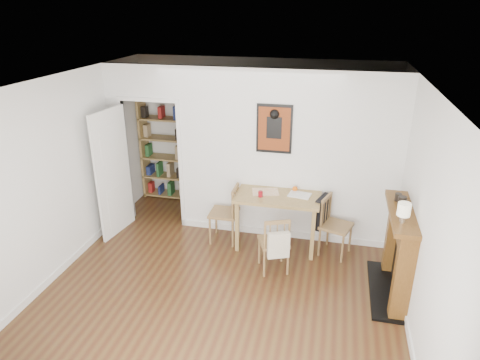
% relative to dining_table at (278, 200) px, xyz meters
% --- Properties ---
extents(ground, '(5.20, 5.20, 0.00)m').
position_rel_dining_table_xyz_m(ground, '(-0.53, -1.10, -0.74)').
color(ground, '#4C3318').
rests_on(ground, ground).
extents(room_shell, '(5.20, 5.20, 5.20)m').
position_rel_dining_table_xyz_m(room_shell, '(-0.43, 0.24, 0.56)').
color(room_shell, silver).
rests_on(room_shell, ground).
extents(dining_table, '(1.23, 0.78, 0.84)m').
position_rel_dining_table_xyz_m(dining_table, '(0.00, 0.00, 0.00)').
color(dining_table, tan).
rests_on(dining_table, ground).
extents(chair_left, '(0.46, 0.46, 0.92)m').
position_rel_dining_table_xyz_m(chair_left, '(-0.81, -0.07, -0.28)').
color(chair_left, olive).
rests_on(chair_left, ground).
extents(chair_right, '(0.61, 0.56, 0.89)m').
position_rel_dining_table_xyz_m(chair_right, '(0.84, -0.08, -0.27)').
color(chair_right, olive).
rests_on(chair_right, ground).
extents(chair_front, '(0.55, 0.58, 0.84)m').
position_rel_dining_table_xyz_m(chair_front, '(0.05, -0.69, -0.31)').
color(chair_front, olive).
rests_on(chair_front, ground).
extents(bookshelf, '(0.82, 0.33, 1.94)m').
position_rel_dining_table_xyz_m(bookshelf, '(-2.32, 1.30, 0.22)').
color(bookshelf, tan).
rests_on(bookshelf, ground).
extents(fireplace, '(0.45, 1.25, 1.16)m').
position_rel_dining_table_xyz_m(fireplace, '(1.63, -0.85, -0.12)').
color(fireplace, brown).
rests_on(fireplace, ground).
extents(red_glass, '(0.07, 0.07, 0.09)m').
position_rel_dining_table_xyz_m(red_glass, '(-0.24, -0.15, 0.14)').
color(red_glass, maroon).
rests_on(red_glass, dining_table).
extents(orange_fruit, '(0.08, 0.08, 0.08)m').
position_rel_dining_table_xyz_m(orange_fruit, '(0.22, 0.16, 0.14)').
color(orange_fruit, '#E35D0B').
rests_on(orange_fruit, dining_table).
extents(placemat, '(0.44, 0.37, 0.00)m').
position_rel_dining_table_xyz_m(placemat, '(-0.20, 0.03, 0.10)').
color(placemat, beige).
rests_on(placemat, dining_table).
extents(notebook, '(0.35, 0.28, 0.02)m').
position_rel_dining_table_xyz_m(notebook, '(0.31, 0.02, 0.11)').
color(notebook, silver).
rests_on(notebook, dining_table).
extents(mantel_lamp, '(0.15, 0.15, 0.23)m').
position_rel_dining_table_xyz_m(mantel_lamp, '(1.55, -1.16, 0.57)').
color(mantel_lamp, silver).
rests_on(mantel_lamp, fireplace).
extents(ceramic_jar_a, '(0.10, 0.10, 0.12)m').
position_rel_dining_table_xyz_m(ceramic_jar_a, '(1.59, -0.72, 0.48)').
color(ceramic_jar_a, black).
rests_on(ceramic_jar_a, fireplace).
extents(ceramic_jar_b, '(0.08, 0.08, 0.10)m').
position_rel_dining_table_xyz_m(ceramic_jar_b, '(1.56, -0.58, 0.47)').
color(ceramic_jar_b, black).
rests_on(ceramic_jar_b, fireplace).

